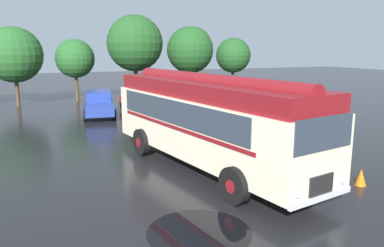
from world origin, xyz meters
TOP-DOWN VIEW (x-y plane):
  - ground_plane at (0.00, 0.00)m, footprint 120.00×120.00m
  - vintage_bus at (-0.36, 0.04)m, footprint 4.29×10.37m
  - car_near_left at (-2.37, 12.29)m, footprint 2.39×4.39m
  - car_mid_left at (0.57, 12.71)m, footprint 2.42×4.40m
  - car_mid_right at (3.31, 12.16)m, footprint 2.39×4.39m
  - tree_left_of_centre at (-7.48, 19.31)m, footprint 4.17×4.17m
  - tree_centre at (-2.97, 20.19)m, footprint 3.14×3.14m
  - tree_right_of_centre at (1.65, 18.70)m, footprint 4.59×4.59m
  - tree_far_right at (6.87, 19.08)m, footprint 4.12×4.12m
  - tree_extra_right at (11.42, 19.76)m, footprint 3.29×3.29m
  - traffic_cone at (3.46, -3.51)m, footprint 0.36×0.36m
  - puddle_patch at (-2.65, -4.39)m, footprint 2.56×2.56m

SIDE VIEW (x-z plane):
  - ground_plane at x=0.00m, z-range 0.00..0.00m
  - puddle_patch at x=-2.65m, z-range 0.00..0.01m
  - traffic_cone at x=3.46m, z-range 0.00..0.55m
  - car_near_left at x=-2.37m, z-range 0.02..1.68m
  - car_mid_left at x=0.57m, z-range 0.02..1.68m
  - car_mid_right at x=3.31m, z-range 0.02..1.68m
  - vintage_bus at x=-0.36m, z-range 0.15..3.64m
  - tree_centre at x=-2.97m, z-range 1.03..6.14m
  - tree_extra_right at x=11.42m, z-range 1.06..6.40m
  - tree_left_of_centre at x=-7.48m, z-range 0.87..6.84m
  - tree_far_right at x=6.87m, z-range 1.19..7.46m
  - tree_right_of_centre at x=1.65m, z-range 1.27..8.32m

